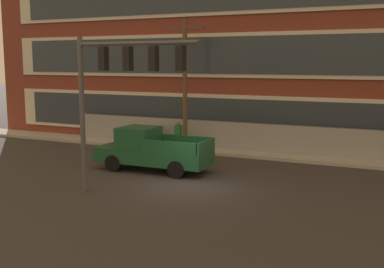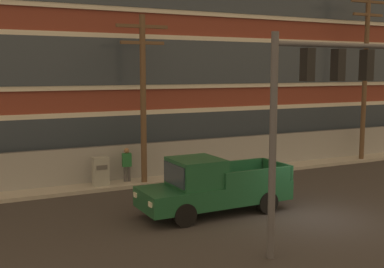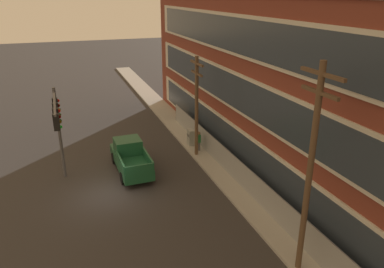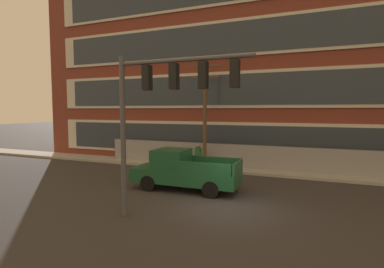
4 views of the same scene
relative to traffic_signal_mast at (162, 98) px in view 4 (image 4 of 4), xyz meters
The scene contains 9 objects.
ground_plane 5.46m from the traffic_signal_mast, 52.26° to the left, with size 160.00×160.00×0.00m, color #333030.
sidewalk_building_side 11.28m from the traffic_signal_mast, 79.82° to the left, with size 80.00×2.13×0.16m, color #9E9B93.
brick_mill_building 18.53m from the traffic_signal_mast, 68.62° to the left, with size 48.64×11.53×18.28m.
chain_link_fence 12.09m from the traffic_signal_mast, 65.13° to the left, with size 29.70×0.06×1.78m.
traffic_signal_mast is the anchor object (origin of this frame).
pickup_truck_dark_green 5.78m from the traffic_signal_mast, 105.09° to the left, with size 5.66×2.12×2.08m.
utility_pole_near_corner 9.67m from the traffic_signal_mast, 100.96° to the left, with size 2.35×0.26×7.53m.
electrical_cabinet 11.12m from the traffic_signal_mast, 111.16° to the left, with size 0.69×0.45×1.41m.
pedestrian_near_cabinet 10.85m from the traffic_signal_mast, 104.13° to the left, with size 0.42×0.28×1.69m.
Camera 4 is at (3.25, -11.90, 4.13)m, focal length 28.00 mm.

